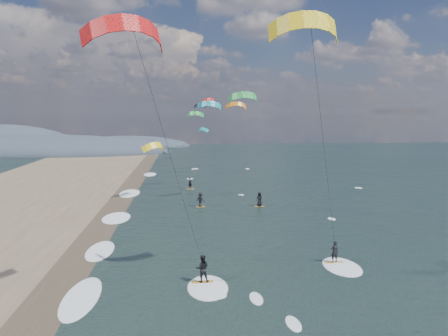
{
  "coord_description": "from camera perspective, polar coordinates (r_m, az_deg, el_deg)",
  "views": [
    {
      "loc": [
        -3.92,
        -19.72,
        11.14
      ],
      "look_at": [
        -1.0,
        12.0,
        7.0
      ],
      "focal_mm": 35.0,
      "sensor_mm": 36.0,
      "label": 1
    }
  ],
  "objects": [
    {
      "name": "kitesurfer_near_a",
      "position": [
        26.59,
        12.16,
        10.87
      ],
      "size": [
        7.56,
        8.21,
        17.04
      ],
      "color": "#C78923",
      "rests_on": "ground"
    },
    {
      "name": "shoreline_surf",
      "position": [
        36.88,
        -16.02,
        -10.47
      ],
      "size": [
        2.4,
        79.4,
        0.11
      ],
      "color": "white",
      "rests_on": "ground"
    },
    {
      "name": "coastal_hills",
      "position": [
        134.45,
        -22.97,
        2.07
      ],
      "size": [
        80.0,
        41.0,
        15.0
      ],
      "color": "#3D4756",
      "rests_on": "ground"
    },
    {
      "name": "bg_kite_field",
      "position": [
        78.72,
        -2.0,
        7.58
      ],
      "size": [
        16.27,
        60.74,
        8.05
      ],
      "color": "green",
      "rests_on": "ground"
    },
    {
      "name": "wet_sand_strip",
      "position": [
        32.76,
        -19.72,
        -12.92
      ],
      "size": [
        3.0,
        240.0,
        0.0
      ],
      "primitive_type": "cube",
      "color": "#382D23",
      "rests_on": "ground"
    },
    {
      "name": "far_kitesurfers",
      "position": [
        53.46,
        -1.01,
        -3.68
      ],
      "size": [
        9.07,
        13.15,
        1.73
      ],
      "color": "#C78923",
      "rests_on": "ground"
    },
    {
      "name": "kitesurfer_near_b",
      "position": [
        23.1,
        -8.53,
        6.44
      ],
      "size": [
        7.26,
        8.95,
        16.13
      ],
      "color": "#C78923",
      "rests_on": "ground"
    }
  ]
}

